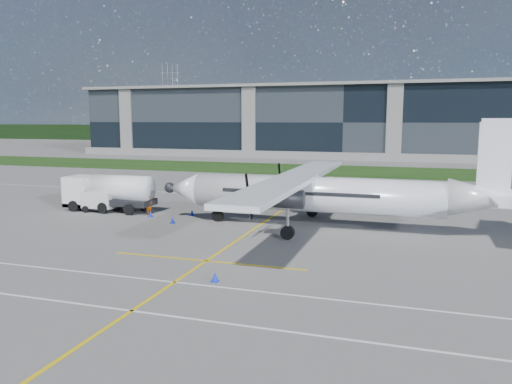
{
  "coord_description": "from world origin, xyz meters",
  "views": [
    {
      "loc": [
        14.34,
        -31.81,
        8.15
      ],
      "look_at": [
        2.9,
        3.76,
        2.69
      ],
      "focal_mm": 35.0,
      "sensor_mm": 36.0,
      "label": 1
    }
  ],
  "objects": [
    {
      "name": "yellow_taxiway_centerline",
      "position": [
        3.0,
        10.0,
        0.01
      ],
      "size": [
        0.2,
        70.0,
        0.01
      ],
      "primitive_type": "cube",
      "color": "yellow",
      "rests_on": "ground"
    },
    {
      "name": "safety_cone_stbdwing",
      "position": [
        6.13,
        18.2,
        0.25
      ],
      "size": [
        0.36,
        0.36,
        0.5
      ],
      "primitive_type": "cone",
      "color": "#0B25C8",
      "rests_on": "ground"
    },
    {
      "name": "safety_cone_fwd",
      "position": [
        -6.74,
        4.7,
        0.25
      ],
      "size": [
        0.36,
        0.36,
        0.5
      ],
      "primitive_type": "cone",
      "color": "#0B25C8",
      "rests_on": "ground"
    },
    {
      "name": "fuel_tanker_truck",
      "position": [
        -12.27,
        6.13,
        1.63
      ],
      "size": [
        8.7,
        2.83,
        3.26
      ],
      "primitive_type": null,
      "color": "white",
      "rests_on": "ground"
    },
    {
      "name": "ground",
      "position": [
        0.0,
        40.0,
        0.0
      ],
      "size": [
        400.0,
        400.0,
        0.0
      ],
      "primitive_type": "plane",
      "color": "#585653",
      "rests_on": "ground"
    },
    {
      "name": "tree_line",
      "position": [
        0.0,
        140.0,
        3.0
      ],
      "size": [
        400.0,
        6.0,
        6.0
      ],
      "primitive_type": "cube",
      "color": "black",
      "rests_on": "ground"
    },
    {
      "name": "ground_crew_person",
      "position": [
        -7.63,
        6.06,
        0.9
      ],
      "size": [
        0.82,
        0.89,
        1.79
      ],
      "primitive_type": "imported",
      "rotation": [
        0.0,
        0.0,
        1.04
      ],
      "color": "#F25907",
      "rests_on": "ground"
    },
    {
      "name": "terminal_building",
      "position": [
        0.0,
        80.0,
        7.5
      ],
      "size": [
        120.0,
        20.0,
        15.0
      ],
      "primitive_type": "cube",
      "color": "black",
      "rests_on": "ground"
    },
    {
      "name": "grass_strip",
      "position": [
        0.0,
        48.0,
        0.02
      ],
      "size": [
        400.0,
        18.0,
        0.04
      ],
      "primitive_type": "cube",
      "color": "#14350E",
      "rests_on": "ground"
    },
    {
      "name": "white_lane_line",
      "position": [
        0.0,
        -14.0,
        0.01
      ],
      "size": [
        90.0,
        0.15,
        0.01
      ],
      "primitive_type": "cube",
      "color": "white",
      "rests_on": "ground"
    },
    {
      "name": "safety_cone_portwing",
      "position": [
        4.9,
        -9.27,
        0.25
      ],
      "size": [
        0.36,
        0.36,
        0.5
      ],
      "primitive_type": "cone",
      "color": "#0B25C8",
      "rests_on": "ground"
    },
    {
      "name": "baggage_tug",
      "position": [
        -12.31,
        5.57,
        0.91
      ],
      "size": [
        3.02,
        1.81,
        1.81
      ],
      "primitive_type": null,
      "color": "silver",
      "rests_on": "ground"
    },
    {
      "name": "safety_cone_nose_stbd",
      "position": [
        -3.73,
        6.46,
        0.25
      ],
      "size": [
        0.36,
        0.36,
        0.5
      ],
      "primitive_type": "cone",
      "color": "#0B25C8",
      "rests_on": "ground"
    },
    {
      "name": "turboprop_aircraft",
      "position": [
        8.16,
        4.82,
        4.13
      ],
      "size": [
        26.57,
        27.56,
        8.27
      ],
      "primitive_type": null,
      "color": "white",
      "rests_on": "ground"
    },
    {
      "name": "pylon_west",
      "position": [
        -80.0,
        150.0,
        15.0
      ],
      "size": [
        9.0,
        4.6,
        30.0
      ],
      "primitive_type": null,
      "color": "gray",
      "rests_on": "ground"
    },
    {
      "name": "safety_cone_nose_port",
      "position": [
        -3.78,
        2.94,
        0.25
      ],
      "size": [
        0.36,
        0.36,
        0.5
      ],
      "primitive_type": "cone",
      "color": "#0B25C8",
      "rests_on": "ground"
    }
  ]
}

